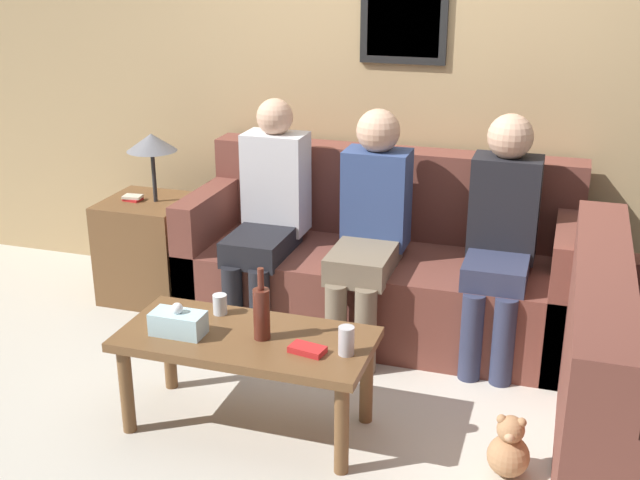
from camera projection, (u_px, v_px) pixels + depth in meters
ground_plane at (356, 363)px, 4.11m from camera, size 16.00×16.00×0.00m
wall_back at (403, 80)px, 4.49m from camera, size 9.00×0.08×2.60m
couch_main at (380, 268)px, 4.44m from camera, size 2.10×0.83×0.95m
coffee_table at (246, 349)px, 3.45m from camera, size 1.09×0.51×0.45m
side_table_with_lamp at (150, 243)px, 4.80m from camera, size 0.50×0.50×1.01m
wine_bottle at (262, 312)px, 3.36m from camera, size 0.07×0.07×0.32m
drinking_glass at (220, 304)px, 3.61m from camera, size 0.06×0.06×0.09m
book_stack at (307, 349)px, 3.28m from camera, size 0.16×0.11×0.03m
soda_can at (346, 341)px, 3.25m from camera, size 0.07×0.07×0.12m
tissue_box at (178, 323)px, 3.42m from camera, size 0.23×0.12×0.15m
person_left at (268, 208)px, 4.36m from camera, size 0.34×0.64×1.25m
person_middle at (370, 221)px, 4.14m from camera, size 0.34×0.65×1.24m
person_right at (501, 229)px, 3.99m from camera, size 0.34×0.58×1.25m
teddy_bear at (509, 450)px, 3.21m from camera, size 0.17×0.17×0.27m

